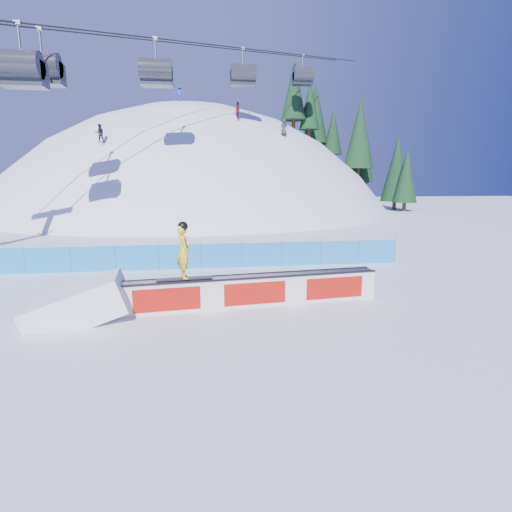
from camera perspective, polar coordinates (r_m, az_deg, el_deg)
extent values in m
plane|color=white|center=(15.33, -11.57, -5.53)|extent=(160.00, 160.00, 0.00)
sphere|color=white|center=(60.91, -8.50, -10.66)|extent=(64.00, 64.00, 64.00)
cylinder|color=#372316|center=(61.85, 5.31, 16.86)|extent=(0.50, 0.50, 1.40)
cone|color=black|center=(62.51, 5.39, 21.11)|extent=(3.57, 3.57, 8.12)
cylinder|color=#372316|center=(57.57, 6.31, 17.48)|extent=(0.50, 0.50, 1.40)
cone|color=black|center=(58.13, 6.39, 21.21)|extent=(2.82, 2.82, 6.41)
cylinder|color=#372316|center=(60.46, 8.53, 15.42)|extent=(0.50, 0.50, 1.40)
cone|color=black|center=(60.94, 8.65, 19.34)|extent=(3.15, 3.15, 7.16)
cylinder|color=#372316|center=(58.07, 9.08, 15.70)|extent=(0.50, 0.50, 1.40)
cone|color=black|center=(58.54, 9.20, 19.51)|extent=(2.90, 2.90, 6.60)
cylinder|color=#372316|center=(58.71, 13.17, 12.21)|extent=(0.50, 0.50, 1.40)
cone|color=black|center=(59.06, 13.39, 17.11)|extent=(3.91, 3.91, 8.89)
cylinder|color=#372316|center=(57.12, 14.25, 11.55)|extent=(0.50, 0.50, 1.40)
cone|color=black|center=(57.40, 14.48, 16.35)|extent=(3.71, 3.71, 8.43)
cylinder|color=#372316|center=(61.96, 15.37, 8.53)|extent=(0.50, 0.50, 1.40)
cone|color=black|center=(61.96, 15.58, 12.56)|extent=(3.31, 3.31, 7.52)
cylinder|color=#372316|center=(60.07, 18.00, 6.88)|extent=(0.50, 0.50, 1.40)
cone|color=black|center=(59.98, 18.30, 11.90)|extent=(4.11, 4.11, 9.33)
cylinder|color=#372316|center=(63.68, 16.45, 7.17)|extent=(0.50, 0.50, 1.40)
cone|color=black|center=(63.59, 16.71, 11.93)|extent=(4.13, 4.13, 9.40)
cylinder|color=#372316|center=(60.78, 19.97, 6.80)|extent=(0.50, 0.50, 1.40)
cone|color=black|center=(60.70, 20.31, 11.97)|extent=(4.30, 4.30, 9.78)
cube|color=#1B7DCA|center=(19.56, -10.84, -0.13)|extent=(22.00, 0.03, 1.20)
cylinder|color=#425178|center=(21.11, -30.17, -0.48)|extent=(0.05, 0.05, 1.30)
cylinder|color=#425178|center=(20.44, -24.98, -0.35)|extent=(0.05, 0.05, 1.30)
cylinder|color=#425178|center=(19.94, -19.49, -0.21)|extent=(0.05, 0.05, 1.30)
cylinder|color=#425178|center=(19.63, -13.76, -0.06)|extent=(0.05, 0.05, 1.30)
cylinder|color=#425178|center=(19.52, -7.92, 0.09)|extent=(0.05, 0.05, 1.30)
cylinder|color=#425178|center=(19.62, -2.07, 0.25)|extent=(0.05, 0.05, 1.30)
cylinder|color=#425178|center=(19.92, 3.67, 0.39)|extent=(0.05, 0.05, 1.30)
cylinder|color=#425178|center=(20.41, 9.18, 0.53)|extent=(0.05, 0.05, 1.30)
cylinder|color=#425178|center=(21.08, 14.38, 0.65)|extent=(0.05, 0.05, 1.30)
cylinder|color=#425178|center=(21.91, 19.23, 0.77)|extent=(0.05, 0.05, 1.30)
cylinder|color=#2A2A33|center=(27.77, -30.89, 22.45)|extent=(2.40, 1.50, 1.50)
cylinder|color=#2A2A33|center=(33.73, -14.16, 24.46)|extent=(2.40, 1.50, 1.50)
cylinder|color=#2A2A33|center=(42.28, -1.81, 24.76)|extent=(2.40, 1.50, 1.50)
cylinder|color=#2A2A33|center=(52.89, 6.82, 24.36)|extent=(2.40, 1.50, 1.50)
cube|color=silver|center=(13.74, -0.40, -5.04)|extent=(8.94, 1.51, 1.00)
cube|color=gray|center=(13.61, -0.41, -2.92)|extent=(8.85, 1.53, 0.04)
cube|color=black|center=(13.33, -0.11, -3.17)|extent=(8.88, 0.99, 0.07)
cube|color=black|center=(13.89, -0.70, -2.59)|extent=(8.88, 0.99, 0.07)
cube|color=red|center=(13.47, -0.11, -5.37)|extent=(8.44, 0.93, 0.75)
cube|color=red|center=(14.02, -0.68, -4.72)|extent=(8.44, 0.93, 0.75)
cube|color=black|center=(13.26, -10.17, -3.19)|extent=(1.84, 0.52, 0.04)
imported|color=yellow|center=(13.07, -10.30, 0.61)|extent=(0.57, 0.72, 1.75)
sphere|color=black|center=(12.95, -10.42, 4.18)|extent=(0.33, 0.33, 0.33)
imported|color=black|center=(40.20, -21.43, 15.99)|extent=(0.98, 0.89, 1.65)
imported|color=#AA182E|center=(43.66, -2.63, 20.10)|extent=(0.78, 1.05, 1.65)
imported|color=#1C33AD|center=(51.25, -10.85, 21.85)|extent=(1.12, 0.70, 1.65)
imported|color=#252525|center=(43.33, 4.04, 17.89)|extent=(0.96, 0.92, 1.65)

